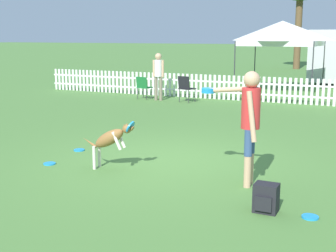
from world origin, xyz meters
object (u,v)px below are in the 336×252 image
at_px(frisbee_near_handler, 310,217).
at_px(canopy_tent_main, 282,33).
at_px(handler_person, 248,114).
at_px(folding_chair_blue_left, 143,86).
at_px(frisbee_near_dog, 79,150).
at_px(folding_chair_green_right, 186,87).
at_px(spectator_standing, 158,72).
at_px(leaping_dog, 111,138).
at_px(backpack_on_grass, 266,198).
at_px(frisbee_midfield, 50,164).

bearing_deg(frisbee_near_handler, canopy_tent_main, 104.03).
distance_m(handler_person, canopy_tent_main, 12.60).
bearing_deg(folding_chair_blue_left, frisbee_near_dog, 113.57).
distance_m(handler_person, folding_chair_green_right, 9.09).
bearing_deg(spectator_standing, canopy_tent_main, -134.69).
relative_size(frisbee_near_dog, canopy_tent_main, 0.07).
xyz_separation_m(folding_chair_green_right, canopy_tent_main, (2.24, 4.44, 1.80)).
distance_m(leaping_dog, folding_chair_blue_left, 9.02).
bearing_deg(canopy_tent_main, folding_chair_green_right, -116.80).
bearing_deg(frisbee_near_handler, backpack_on_grass, -175.83).
bearing_deg(backpack_on_grass, leaping_dog, 164.46).
height_order(handler_person, spectator_standing, handler_person).
distance_m(backpack_on_grass, folding_chair_blue_left, 11.19).
relative_size(leaping_dog, frisbee_near_dog, 4.65).
relative_size(handler_person, folding_chair_blue_left, 2.14).
height_order(handler_person, backpack_on_grass, handler_person).
bearing_deg(spectator_standing, frisbee_near_handler, 119.06).
distance_m(handler_person, folding_chair_blue_left, 10.09).
height_order(frisbee_near_dog, folding_chair_green_right, folding_chair_green_right).
distance_m(folding_chair_blue_left, folding_chair_green_right, 1.69).
height_order(backpack_on_grass, spectator_standing, spectator_standing).
distance_m(frisbee_midfield, folding_chair_blue_left, 8.79).
bearing_deg(folding_chair_green_right, frisbee_midfield, 109.92).
distance_m(frisbee_near_handler, canopy_tent_main, 13.89).
distance_m(leaping_dog, canopy_tent_main, 12.66).
xyz_separation_m(leaping_dog, spectator_standing, (-3.21, 8.14, 0.46)).
bearing_deg(folding_chair_blue_left, frisbee_near_handler, 133.60).
height_order(frisbee_near_dog, canopy_tent_main, canopy_tent_main).
bearing_deg(leaping_dog, folding_chair_green_right, -169.55).
xyz_separation_m(handler_person, canopy_tent_main, (-2.21, 12.35, 1.24)).
relative_size(frisbee_midfield, folding_chair_green_right, 0.24).
bearing_deg(folding_chair_green_right, handler_person, 132.66).
distance_m(leaping_dog, frisbee_midfield, 1.30).
bearing_deg(handler_person, frisbee_near_dog, 75.05).
relative_size(frisbee_near_dog, frisbee_midfield, 1.00).
relative_size(frisbee_midfield, canopy_tent_main, 0.07).
bearing_deg(backpack_on_grass, folding_chair_green_right, 119.38).
bearing_deg(canopy_tent_main, frisbee_midfield, -95.72).
height_order(frisbee_midfield, backpack_on_grass, backpack_on_grass).
bearing_deg(canopy_tent_main, handler_person, -79.84).
height_order(folding_chair_blue_left, canopy_tent_main, canopy_tent_main).
bearing_deg(leaping_dog, frisbee_near_handler, 73.17).
relative_size(folding_chair_blue_left, folding_chair_green_right, 0.90).
height_order(handler_person, folding_chair_blue_left, handler_person).
bearing_deg(canopy_tent_main, frisbee_near_handler, -75.97).
height_order(frisbee_midfield, folding_chair_blue_left, folding_chair_blue_left).
bearing_deg(canopy_tent_main, frisbee_near_dog, -96.87).
xyz_separation_m(backpack_on_grass, folding_chair_green_right, (-5.00, 8.89, 0.36)).
height_order(frisbee_near_handler, folding_chair_green_right, folding_chair_green_right).
distance_m(handler_person, leaping_dog, 2.38).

